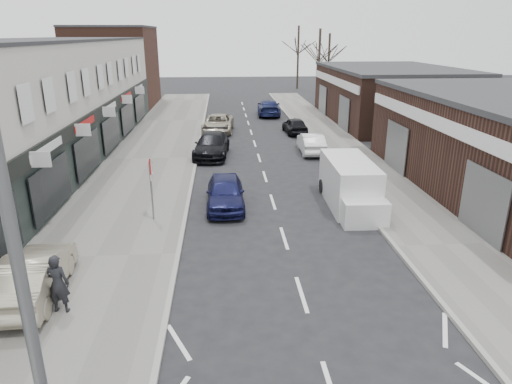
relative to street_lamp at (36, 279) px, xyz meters
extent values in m
cube|color=slate|center=(-2.22, 22.80, -4.56)|extent=(5.50, 64.00, 0.12)
cube|color=slate|center=(10.28, 22.80, -4.56)|extent=(3.50, 64.00, 0.12)
cube|color=beige|center=(-8.97, 20.30, -1.07)|extent=(8.00, 41.00, 7.10)
cube|color=#47281E|center=(-8.97, 45.80, -0.62)|extent=(8.00, 10.00, 8.00)
cube|color=#362018|center=(17.03, 34.80, -2.37)|extent=(10.00, 16.00, 4.50)
cylinder|color=slate|center=(-0.17, 0.00, -0.50)|extent=(0.16, 0.16, 8.00)
cylinder|color=slate|center=(-0.67, 12.80, -3.25)|extent=(0.07, 0.07, 2.50)
cube|color=white|center=(-0.62, 12.80, -2.65)|extent=(0.04, 0.45, 0.25)
cube|color=white|center=(7.93, 14.31, -3.59)|extent=(1.98, 4.56, 2.06)
cube|color=white|center=(7.93, 11.66, -4.08)|extent=(1.84, 0.83, 1.08)
cylinder|color=black|center=(7.09, 12.73, -4.28)|extent=(0.22, 0.69, 0.69)
cylinder|color=black|center=(8.76, 12.73, -4.28)|extent=(0.22, 0.69, 0.69)
cylinder|color=black|center=(7.09, 15.89, -4.28)|extent=(0.22, 0.69, 0.69)
cylinder|color=black|center=(8.76, 15.89, -4.28)|extent=(0.22, 0.69, 0.69)
imported|color=#A09780|center=(-3.28, 7.11, -3.82)|extent=(1.67, 4.23, 1.37)
imported|color=black|center=(-2.30, 6.25, -3.64)|extent=(0.67, 0.48, 1.71)
imported|color=#141640|center=(2.33, 14.30, -3.92)|extent=(1.67, 4.13, 1.40)
imported|color=black|center=(1.56, 23.46, -3.89)|extent=(2.47, 5.18, 1.46)
imported|color=#A19781|center=(1.91, 30.98, -3.94)|extent=(2.66, 5.08, 1.36)
imported|color=silver|center=(8.03, 23.85, -3.96)|extent=(1.50, 4.03, 1.31)
imported|color=black|center=(7.91, 30.05, -3.99)|extent=(1.73, 3.81, 1.27)
imported|color=#151B42|center=(6.73, 38.64, -3.87)|extent=(2.40, 5.28, 1.50)
camera|label=1|loc=(2.28, -5.00, 2.78)|focal=32.00mm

